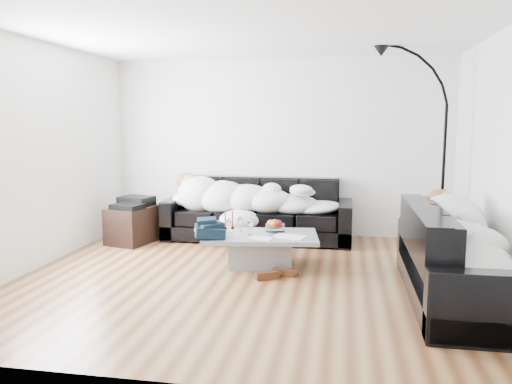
% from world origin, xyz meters
% --- Properties ---
extents(ground, '(5.00, 5.00, 0.00)m').
position_xyz_m(ground, '(0.00, 0.00, 0.00)').
color(ground, brown).
rests_on(ground, ground).
extents(wall_back, '(5.00, 0.02, 2.60)m').
position_xyz_m(wall_back, '(0.00, 2.25, 1.30)').
color(wall_back, silver).
rests_on(wall_back, ground).
extents(wall_left, '(0.02, 4.50, 2.60)m').
position_xyz_m(wall_left, '(-2.50, 0.00, 1.30)').
color(wall_left, silver).
rests_on(wall_left, ground).
extents(wall_right, '(0.02, 4.50, 2.60)m').
position_xyz_m(wall_right, '(2.50, 0.00, 1.30)').
color(wall_right, silver).
rests_on(wall_right, ground).
extents(ceiling, '(5.00, 5.00, 0.00)m').
position_xyz_m(ceiling, '(0.00, 0.00, 2.60)').
color(ceiling, white).
rests_on(ceiling, ground).
extents(sofa_back, '(2.65, 0.92, 0.87)m').
position_xyz_m(sofa_back, '(-0.24, 1.80, 0.43)').
color(sofa_back, black).
rests_on(sofa_back, ground).
extents(sofa_right, '(0.93, 2.17, 0.88)m').
position_xyz_m(sofa_right, '(2.06, -0.33, 0.44)').
color(sofa_right, black).
rests_on(sofa_right, ground).
extents(sleeper_back, '(2.24, 0.78, 0.45)m').
position_xyz_m(sleeper_back, '(-0.24, 1.75, 0.64)').
color(sleeper_back, silver).
rests_on(sleeper_back, sofa_back).
extents(sleeper_right, '(0.79, 1.86, 0.46)m').
position_xyz_m(sleeper_right, '(2.06, -0.33, 0.65)').
color(sleeper_right, silver).
rests_on(sleeper_right, sofa_right).
extents(teal_cushion, '(0.42, 0.38, 0.20)m').
position_xyz_m(teal_cushion, '(2.00, 0.34, 0.72)').
color(teal_cushion, '#0E6847').
rests_on(teal_cushion, sofa_right).
extents(coffee_table, '(1.40, 0.93, 0.38)m').
position_xyz_m(coffee_table, '(0.03, 0.46, 0.19)').
color(coffee_table, '#939699').
rests_on(coffee_table, ground).
extents(fruit_bowl, '(0.23, 0.23, 0.14)m').
position_xyz_m(fruit_bowl, '(0.17, 0.64, 0.45)').
color(fruit_bowl, white).
rests_on(fruit_bowl, coffee_table).
extents(wine_glass_a, '(0.08, 0.08, 0.18)m').
position_xyz_m(wine_glass_a, '(-0.24, 0.58, 0.47)').
color(wine_glass_a, white).
rests_on(wine_glass_a, coffee_table).
extents(wine_glass_b, '(0.08, 0.08, 0.17)m').
position_xyz_m(wine_glass_b, '(-0.36, 0.46, 0.47)').
color(wine_glass_b, white).
rests_on(wine_glass_b, coffee_table).
extents(wine_glass_c, '(0.10, 0.10, 0.19)m').
position_xyz_m(wine_glass_c, '(-0.09, 0.42, 0.48)').
color(wine_glass_c, white).
rests_on(wine_glass_c, coffee_table).
extents(candle_left, '(0.04, 0.04, 0.22)m').
position_xyz_m(candle_left, '(-0.45, 0.68, 0.49)').
color(candle_left, maroon).
rests_on(candle_left, coffee_table).
extents(candle_right, '(0.05, 0.05, 0.21)m').
position_xyz_m(candle_right, '(-0.37, 0.71, 0.49)').
color(candle_right, maroon).
rests_on(candle_right, coffee_table).
extents(newspaper_a, '(0.39, 0.33, 0.01)m').
position_xyz_m(newspaper_a, '(0.37, 0.38, 0.39)').
color(newspaper_a, silver).
rests_on(newspaper_a, coffee_table).
extents(newspaper_b, '(0.30, 0.24, 0.01)m').
position_xyz_m(newspaper_b, '(0.06, 0.25, 0.39)').
color(newspaper_b, silver).
rests_on(newspaper_b, coffee_table).
extents(navy_jacket, '(0.45, 0.42, 0.17)m').
position_xyz_m(navy_jacket, '(-0.53, 0.19, 0.55)').
color(navy_jacket, black).
rests_on(navy_jacket, coffee_table).
extents(shoes, '(0.48, 0.41, 0.09)m').
position_xyz_m(shoes, '(0.25, 0.05, 0.05)').
color(shoes, '#472311').
rests_on(shoes, ground).
extents(av_cabinet, '(0.67, 0.83, 0.50)m').
position_xyz_m(av_cabinet, '(-1.92, 1.32, 0.25)').
color(av_cabinet, black).
rests_on(av_cabinet, ground).
extents(stereo, '(0.51, 0.44, 0.13)m').
position_xyz_m(stereo, '(-1.92, 1.32, 0.57)').
color(stereo, black).
rests_on(stereo, av_cabinet).
extents(floor_lamp, '(0.91, 0.62, 2.32)m').
position_xyz_m(floor_lamp, '(2.17, 1.31, 1.16)').
color(floor_lamp, black).
rests_on(floor_lamp, ground).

